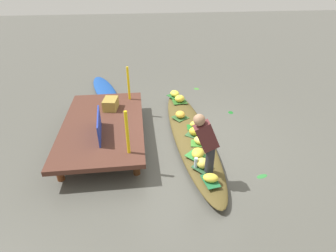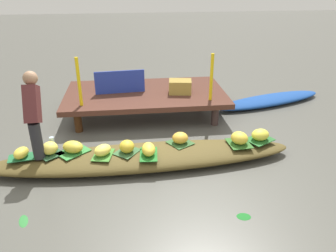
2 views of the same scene
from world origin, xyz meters
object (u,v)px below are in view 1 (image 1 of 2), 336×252
at_px(banana_bunch_7, 180,114).
at_px(water_bottle, 196,163).
at_px(banana_bunch_8, 175,94).
at_px(banana_bunch_2, 198,153).
at_px(banana_bunch_5, 200,140).
at_px(banana_bunch_6, 211,178).
at_px(market_banner, 99,125).
at_px(banana_bunch_0, 180,99).
at_px(banana_bunch_3, 196,124).
at_px(vendor_boat, 191,134).
at_px(banana_bunch_1, 195,131).
at_px(vendor_person, 206,141).
at_px(moored_boat, 105,91).
at_px(produce_crate, 111,104).
at_px(banana_bunch_4, 203,163).

xyz_separation_m(banana_bunch_7, water_bottle, (-1.94, 0.01, 0.02)).
bearing_deg(banana_bunch_8, banana_bunch_2, -178.96).
xyz_separation_m(banana_bunch_5, banana_bunch_8, (2.46, 0.20, 0.01)).
bearing_deg(banana_bunch_6, market_banner, 54.99).
distance_m(banana_bunch_0, banana_bunch_3, 1.44).
height_order(vendor_boat, banana_bunch_8, banana_bunch_8).
bearing_deg(water_bottle, banana_bunch_0, -2.77).
xyz_separation_m(banana_bunch_1, vendor_person, (-1.26, 0.09, 0.60)).
distance_m(banana_bunch_1, banana_bunch_7, 0.85).
relative_size(banana_bunch_2, water_bottle, 1.46).
distance_m(banana_bunch_3, water_bottle, 1.46).
distance_m(banana_bunch_3, banana_bunch_8, 1.82).
bearing_deg(banana_bunch_2, banana_bunch_8, 1.04).
distance_m(vendor_boat, vendor_person, 1.70).
bearing_deg(banana_bunch_3, water_bottle, 167.56).
bearing_deg(vendor_person, banana_bunch_5, -8.35).
relative_size(vendor_boat, banana_bunch_2, 14.96).
distance_m(moored_boat, market_banner, 3.32).
height_order(banana_bunch_5, water_bottle, water_bottle).
xyz_separation_m(vendor_boat, banana_bunch_1, (-0.23, -0.03, 0.22)).
height_order(banana_bunch_2, produce_crate, produce_crate).
bearing_deg(banana_bunch_7, vendor_person, -177.09).
xyz_separation_m(banana_bunch_4, banana_bunch_6, (-0.39, -0.05, -0.02)).
bearing_deg(banana_bunch_2, banana_bunch_4, -176.46).
height_order(vendor_person, produce_crate, vendor_person).
relative_size(banana_bunch_4, market_banner, 0.24).
xyz_separation_m(moored_boat, banana_bunch_8, (-1.04, -2.11, 0.25)).
height_order(banana_bunch_1, water_bottle, water_bottle).
relative_size(banana_bunch_8, water_bottle, 1.39).
relative_size(banana_bunch_2, vendor_person, 0.26).
bearing_deg(banana_bunch_7, banana_bunch_1, -166.95).
height_order(moored_boat, banana_bunch_2, banana_bunch_2).
distance_m(moored_boat, banana_bunch_0, 2.62).
bearing_deg(banana_bunch_8, produce_crate, 120.46).
relative_size(banana_bunch_0, banana_bunch_3, 0.90).
xyz_separation_m(banana_bunch_7, banana_bunch_8, (1.28, -0.04, 0.00)).
relative_size(banana_bunch_6, water_bottle, 1.28).
height_order(banana_bunch_2, banana_bunch_7, banana_bunch_7).
distance_m(water_bottle, produce_crate, 2.78).
relative_size(banana_bunch_3, produce_crate, 0.70).
distance_m(banana_bunch_2, banana_bunch_6, 0.72).
height_order(vendor_boat, banana_bunch_4, banana_bunch_4).
xyz_separation_m(banana_bunch_0, banana_bunch_8, (0.37, 0.09, -0.01)).
distance_m(banana_bunch_0, banana_bunch_1, 1.74).
relative_size(banana_bunch_0, banana_bunch_5, 1.01).
height_order(banana_bunch_8, vendor_person, vendor_person).
bearing_deg(banana_bunch_3, banana_bunch_4, 172.56).
bearing_deg(vendor_boat, banana_bunch_6, 178.66).
distance_m(banana_bunch_1, banana_bunch_3, 0.33).
bearing_deg(produce_crate, moored_boat, 10.01).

